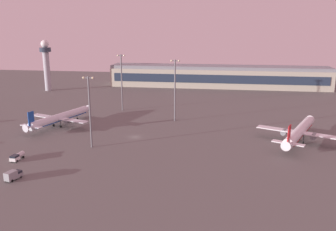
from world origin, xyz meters
name	(u,v)px	position (x,y,z in m)	size (l,w,h in m)	color
ground_plane	(135,137)	(0.00, 0.00, 0.00)	(416.00, 416.00, 0.00)	#605E5B
terminal_building	(218,76)	(33.87, 133.53, 8.09)	(165.08, 22.40, 16.40)	#B2AD99
control_tower	(46,62)	(-88.88, 100.12, 21.06)	(8.00, 8.00, 36.35)	#A8A8B2
airplane_near_gate	(299,132)	(68.45, 3.63, 4.30)	(33.20, 42.04, 11.37)	white
airplane_taxiway_distant	(60,118)	(-39.40, 11.62, 4.06)	(32.04, 40.73, 10.75)	silver
fuel_truck	(17,156)	(-35.38, -32.54, 1.37)	(2.80, 6.44, 2.35)	white
catering_truck	(13,175)	(-27.44, -48.28, 1.58)	(3.77, 6.07, 3.05)	gray
apron_light_west	(175,87)	(13.60, 29.05, 17.22)	(4.80, 0.90, 30.63)	slate
apron_light_central	(122,79)	(-18.51, 47.46, 17.54)	(4.80, 0.90, 31.26)	slate
apron_light_east	(90,108)	(-13.83, -15.26, 15.98)	(4.80, 0.90, 28.21)	slate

